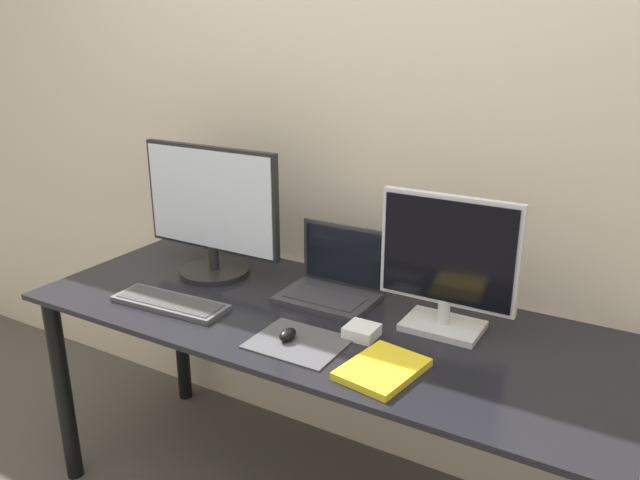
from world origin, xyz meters
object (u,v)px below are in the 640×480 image
monitor_right (447,264)px  mouse (288,335)px  laptop (334,280)px  monitor_left (211,212)px  power_brick (362,331)px  keyboard (170,303)px  book (382,369)px

monitor_right → mouse: size_ratio=6.33×
mouse → laptop: bearing=96.8°
monitor_left → power_brick: 0.73m
monitor_right → keyboard: bearing=-160.7°
mouse → power_brick: size_ratio=0.72×
monitor_right → laptop: 0.42m
mouse → power_brick: 0.21m
laptop → book: bearing=-46.3°
monitor_left → monitor_right: 0.86m
monitor_right → power_brick: bearing=-137.9°
laptop → monitor_right: bearing=-6.3°
monitor_left → power_brick: bearing=-13.9°
laptop → monitor_left: bearing=-174.7°
laptop → keyboard: bearing=-141.8°
laptop → power_brick: size_ratio=3.43×
monitor_right → mouse: (-0.35, -0.30, -0.18)m
monitor_left → book: size_ratio=2.23×
monitor_right → mouse: 0.50m
book → power_brick: 0.20m
monitor_right → power_brick: size_ratio=4.54×
keyboard → book: book is taller
keyboard → power_brick: 0.64m
laptop → power_brick: laptop is taller
monitor_left → keyboard: monitor_left is taller
laptop → mouse: laptop is taller
monitor_right → book: (-0.05, -0.31, -0.19)m
mouse → monitor_right: bearing=40.0°
laptop → power_brick: 0.30m
laptop → book: laptop is taller
monitor_right → keyboard: 0.88m
keyboard → mouse: bearing=-1.5°
keyboard → mouse: 0.46m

